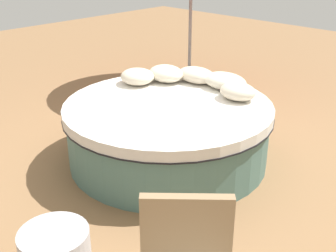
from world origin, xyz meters
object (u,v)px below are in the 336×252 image
object	(u,v)px
throw_pillow_0	(238,91)
round_bed	(168,131)
throw_pillow_4	(137,76)
throw_pillow_2	(197,75)
throw_pillow_1	(225,81)
throw_pillow_3	(166,74)

from	to	relation	value
throw_pillow_0	round_bed	bearing A→B (deg)	53.44
throw_pillow_4	round_bed	bearing A→B (deg)	163.44
throw_pillow_2	throw_pillow_4	distance (m)	0.71
throw_pillow_0	throw_pillow_1	distance (m)	0.38
round_bed	throw_pillow_4	size ratio (longest dim) A/B	5.41
round_bed	throw_pillow_4	xyz separation A→B (m)	(0.71, -0.21, 0.41)
throw_pillow_2	throw_pillow_1	bearing A→B (deg)	-171.32
throw_pillow_0	throw_pillow_4	world-z (taller)	throw_pillow_4
round_bed	throw_pillow_0	distance (m)	0.86
throw_pillow_1	throw_pillow_2	world-z (taller)	throw_pillow_2
throw_pillow_0	throw_pillow_2	xyz separation A→B (m)	(0.70, -0.14, 0.00)
throw_pillow_0	throw_pillow_3	xyz separation A→B (m)	(0.99, 0.09, 0.01)
throw_pillow_2	throw_pillow_3	size ratio (longest dim) A/B	1.11
throw_pillow_1	throw_pillow_2	size ratio (longest dim) A/B	1.08
throw_pillow_1	throw_pillow_4	world-z (taller)	throw_pillow_4
throw_pillow_1	throw_pillow_3	world-z (taller)	throw_pillow_3
round_bed	throw_pillow_3	bearing A→B (deg)	-44.06
round_bed	throw_pillow_2	bearing A→B (deg)	-71.56
throw_pillow_1	throw_pillow_4	size ratio (longest dim) A/B	1.33
round_bed	throw_pillow_3	size ratio (longest dim) A/B	4.90
throw_pillow_2	throw_pillow_3	world-z (taller)	throw_pillow_3
throw_pillow_4	throw_pillow_3	bearing A→B (deg)	-119.34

